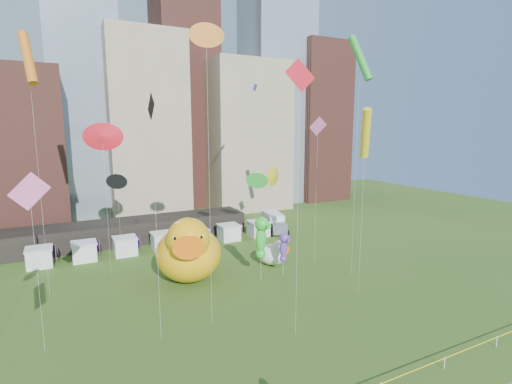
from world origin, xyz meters
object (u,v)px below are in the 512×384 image
big_duck (189,250)px  seahorse_purple (284,245)px  seahorse_green (261,234)px  small_duck (273,253)px  box_truck (274,222)px

big_duck → seahorse_purple: (10.08, -3.33, 0.11)m
big_duck → seahorse_green: big_duck is taller
small_duck → box_truck: size_ratio=0.65×
seahorse_purple → box_truck: 19.65m
small_duck → seahorse_purple: 4.21m
seahorse_green → seahorse_purple: bearing=-16.9°
big_duck → box_truck: bearing=53.8°
box_truck → seahorse_purple: bearing=-103.3°
seahorse_green → box_truck: 21.06m
big_duck → small_duck: 10.98m
seahorse_green → seahorse_purple: (2.77, -0.22, -1.56)m
big_duck → small_duck: big_duck is taller
small_duck → box_truck: small_duck is taller
small_duck → seahorse_green: seahorse_green is taller
big_duck → seahorse_purple: size_ratio=2.15×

